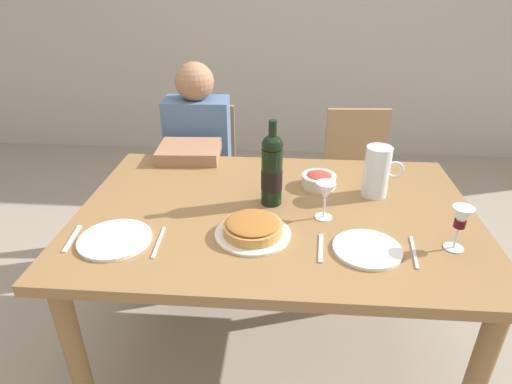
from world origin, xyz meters
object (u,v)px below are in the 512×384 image
object	(u,v)px
wine_bottle	(272,170)
chair_right	(356,176)
diner_left	(197,170)
salad_bowl	(319,179)
dining_table	(276,230)
wine_glass_left_diner	(325,193)
dinner_plate_left_setting	(115,239)
dinner_plate_right_setting	(367,249)
wine_glass_right_diner	(461,220)
water_pitcher	(377,174)
baked_tart	(253,228)
chair_left	(204,171)

from	to	relation	value
wine_bottle	chair_right	world-z (taller)	wine_bottle
diner_left	chair_right	size ratio (longest dim) A/B	1.33
salad_bowl	chair_right	bearing A→B (deg)	67.60
dining_table	wine_glass_left_diner	world-z (taller)	wine_glass_left_diner
dinner_plate_left_setting	dinner_plate_right_setting	bearing A→B (deg)	0.54
dining_table	wine_glass_right_diner	world-z (taller)	wine_glass_right_diner
water_pitcher	wine_glass_right_diner	world-z (taller)	water_pitcher
baked_tart	wine_glass_left_diner	xyz separation A→B (m)	(0.25, 0.14, 0.08)
wine_glass_left_diner	diner_left	xyz separation A→B (m)	(-0.62, 0.68, -0.25)
dining_table	wine_bottle	xyz separation A→B (m)	(-0.02, 0.05, 0.23)
baked_tart	salad_bowl	xyz separation A→B (m)	(0.25, 0.39, 0.00)
dining_table	water_pitcher	xyz separation A→B (m)	(0.39, 0.15, 0.18)
wine_glass_left_diner	chair_right	size ratio (longest dim) A/B	0.17
wine_bottle	chair_right	size ratio (longest dim) A/B	0.39
diner_left	chair_right	bearing A→B (deg)	-168.01
wine_glass_right_diner	diner_left	bearing A→B (deg)	140.71
dining_table	chair_right	size ratio (longest dim) A/B	1.72
chair_left	chair_right	distance (m)	0.90
dining_table	water_pitcher	size ratio (longest dim) A/B	7.26
dining_table	dinner_plate_left_setting	distance (m)	0.60
wine_glass_right_diner	wine_bottle	bearing A→B (deg)	156.87
wine_bottle	dinner_plate_left_setting	distance (m)	0.61
wine_bottle	dinner_plate_right_setting	world-z (taller)	wine_bottle
salad_bowl	dinner_plate_left_setting	world-z (taller)	salad_bowl
chair_right	water_pitcher	bearing A→B (deg)	82.46
dining_table	diner_left	size ratio (longest dim) A/B	1.29
wine_bottle	diner_left	xyz separation A→B (m)	(-0.42, 0.59, -0.29)
dinner_plate_right_setting	wine_glass_right_diner	bearing A→B (deg)	6.92
dining_table	baked_tart	xyz separation A→B (m)	(-0.07, -0.18, 0.12)
salad_bowl	water_pitcher	bearing A→B (deg)	-14.78
wine_glass_right_diner	chair_right	xyz separation A→B (m)	(-0.15, 1.08, -0.37)
wine_bottle	baked_tart	world-z (taller)	wine_bottle
dining_table	dinner_plate_right_setting	world-z (taller)	dinner_plate_right_setting
wine_glass_left_diner	wine_glass_right_diner	bearing A→B (deg)	-21.53
dining_table	chair_right	xyz separation A→B (m)	(0.45, 0.88, -0.17)
chair_right	wine_glass_right_diner	bearing A→B (deg)	94.34
water_pitcher	wine_glass_right_diner	size ratio (longest dim) A/B	1.34
water_pitcher	chair_right	bearing A→B (deg)	85.77
baked_tart	dinner_plate_right_setting	size ratio (longest dim) A/B	1.17
dinner_plate_left_setting	wine_glass_left_diner	bearing A→B (deg)	16.17
dining_table	salad_bowl	size ratio (longest dim) A/B	10.55
salad_bowl	diner_left	xyz separation A→B (m)	(-0.62, 0.43, -0.18)
dining_table	diner_left	world-z (taller)	diner_left
dining_table	baked_tart	size ratio (longest dim) A/B	5.72
wine_bottle	salad_bowl	bearing A→B (deg)	39.32
dining_table	salad_bowl	distance (m)	0.30
wine_bottle	wine_glass_left_diner	world-z (taller)	wine_bottle
dinner_plate_right_setting	chair_left	size ratio (longest dim) A/B	0.26
baked_tart	chair_left	world-z (taller)	chair_left
salad_bowl	wine_glass_right_diner	bearing A→B (deg)	-44.94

